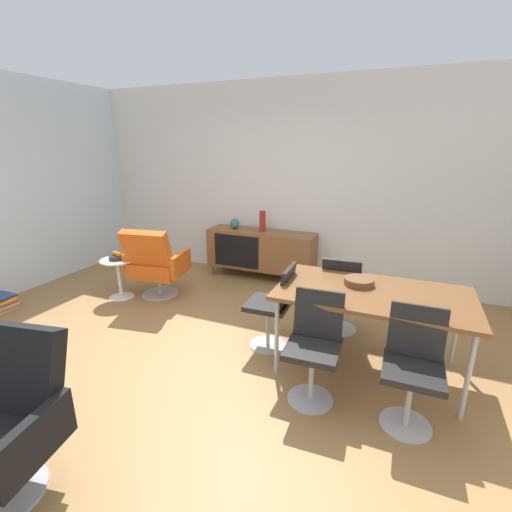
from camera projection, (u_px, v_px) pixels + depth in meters
The scene contains 14 objects.
ground_plane at pixel (201, 363), 3.32m from camera, with size 8.32×8.32×0.00m, color #9E7242.
wall_back at pixel (291, 183), 5.19m from camera, with size 6.80×0.12×2.80m, color silver.
sideboard at pixel (261, 250), 5.34m from camera, with size 1.60×0.45×0.72m.
vase_cobalt at pixel (235, 224), 5.39m from camera, with size 0.14×0.14×0.15m.
vase_sculptural_dark at pixel (262, 221), 5.20m from camera, with size 0.09×0.09×0.30m.
dining_table at pixel (373, 296), 3.06m from camera, with size 1.60×0.90×0.74m.
wooden_bowl_on_table at pixel (359, 281), 3.19m from camera, with size 0.26×0.26×0.06m, color brown.
dining_chair_near_window at pixel (274, 303), 3.46m from camera, with size 0.44×0.41×0.86m.
dining_chair_front_left at pixel (314, 343), 2.76m from camera, with size 0.42×0.44×0.86m.
dining_chair_back_left at pixel (341, 291), 3.75m from camera, with size 0.42×0.44×0.86m.
dining_chair_front_right at pixel (413, 364), 2.50m from camera, with size 0.40×0.43×0.86m.
lounge_chair_red at pixel (155, 263), 4.66m from camera, with size 0.79×0.74×0.95m.
side_table_round at pixel (119, 274), 4.68m from camera, with size 0.44×0.44×0.52m.
fruit_bowl at pixel (117, 257), 4.61m from camera, with size 0.20×0.20×0.11m.
Camera 1 is at (1.60, -2.45, 1.93)m, focal length 25.27 mm.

